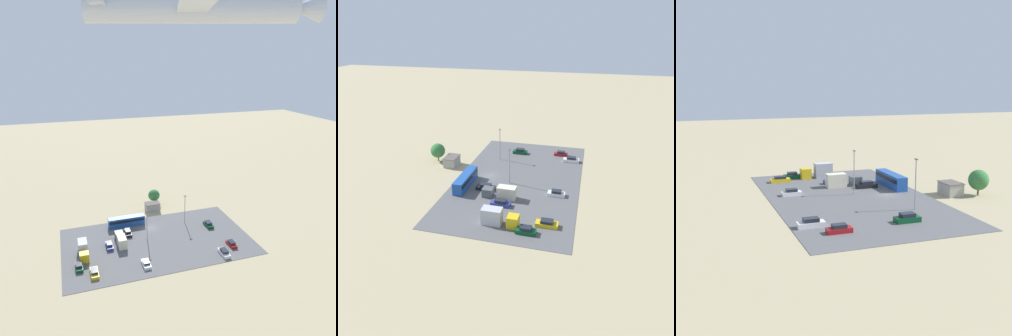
# 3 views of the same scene
# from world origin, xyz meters

# --- Properties ---
(ground_plane) EXTENTS (400.00, 400.00, 0.00)m
(ground_plane) POSITION_xyz_m (0.00, 0.00, 0.00)
(ground_plane) COLOR tan
(parking_lot_surface) EXTENTS (55.35, 31.95, 0.08)m
(parking_lot_surface) POSITION_xyz_m (0.00, 8.25, 0.04)
(parking_lot_surface) COLOR #565659
(parking_lot_surface) RESTS_ON ground
(shed_building) EXTENTS (5.18, 3.63, 2.78)m
(shed_building) POSITION_xyz_m (-4.25, -12.68, 1.40)
(shed_building) COLOR #9E998E
(shed_building) RESTS_ON ground
(bus) EXTENTS (11.71, 2.52, 3.11)m
(bus) POSITION_xyz_m (6.87, -4.12, 1.75)
(bus) COLOR #1E4C9E
(bus) RESTS_ON ground
(parked_car_0) EXTENTS (1.90, 4.65, 1.58)m
(parked_car_0) POSITION_xyz_m (-15.57, 20.83, 0.74)
(parked_car_0) COLOR silver
(parked_car_0) RESTS_ON ground
(parked_car_1) EXTENTS (1.73, 4.13, 1.42)m
(parked_car_1) POSITION_xyz_m (-19.80, 17.36, 0.67)
(parked_car_1) COLOR maroon
(parked_car_1) RESTS_ON ground
(parked_car_2) EXTENTS (1.86, 4.14, 1.42)m
(parked_car_2) POSITION_xyz_m (6.31, 18.95, 0.67)
(parked_car_2) COLOR silver
(parked_car_2) RESTS_ON ground
(parked_car_3) EXTENTS (1.94, 4.64, 1.45)m
(parked_car_3) POSITION_xyz_m (19.70, 18.56, 0.69)
(parked_car_3) COLOR gold
(parked_car_3) RESTS_ON ground
(parked_car_4) EXTENTS (1.98, 4.46, 1.61)m
(parked_car_4) POSITION_xyz_m (-18.31, 4.61, 0.75)
(parked_car_4) COLOR #0C4723
(parked_car_4) RESTS_ON ground
(parked_car_5) EXTENTS (1.83, 4.53, 1.53)m
(parked_car_5) POSITION_xyz_m (14.21, 7.18, 0.72)
(parked_car_5) COLOR navy
(parked_car_5) RESTS_ON ground
(parked_car_6) EXTENTS (1.90, 4.73, 1.53)m
(parked_car_6) POSITION_xyz_m (7.65, 1.49, 0.72)
(parked_car_6) COLOR black
(parked_car_6) RESTS_ON ground
(parked_car_7) EXTENTS (1.83, 4.10, 1.53)m
(parked_car_7) POSITION_xyz_m (23.19, 14.86, 0.72)
(parked_car_7) COLOR #0C4723
(parked_car_7) RESTS_ON ground
(parked_truck_0) EXTENTS (2.47, 7.76, 3.58)m
(parked_truck_0) POSITION_xyz_m (21.60, 8.63, 1.72)
(parked_truck_0) COLOR gold
(parked_truck_0) RESTS_ON ground
(parked_truck_1) EXTENTS (2.41, 8.11, 3.03)m
(parked_truck_1) POSITION_xyz_m (10.63, 6.38, 1.47)
(parked_truck_1) COLOR #4C5156
(parked_truck_1) RESTS_ON ground
(tree_near_shed) EXTENTS (4.30, 4.30, 5.47)m
(tree_near_shed) POSITION_xyz_m (-6.40, -17.97, 3.32)
(tree_near_shed) COLOR brown
(tree_near_shed) RESTS_ON ground
(light_pole_lot_centre) EXTENTS (0.90, 0.28, 9.42)m
(light_pole_lot_centre) POSITION_xyz_m (2.68, 6.38, 5.22)
(light_pole_lot_centre) COLOR gray
(light_pole_lot_centre) RESTS_ON ground
(light_pole_lot_edge) EXTENTS (0.90, 0.28, 9.63)m
(light_pole_lot_edge) POSITION_xyz_m (-11.93, -0.24, 5.33)
(light_pole_lot_edge) COLOR gray
(light_pole_lot_edge) RESTS_ON ground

